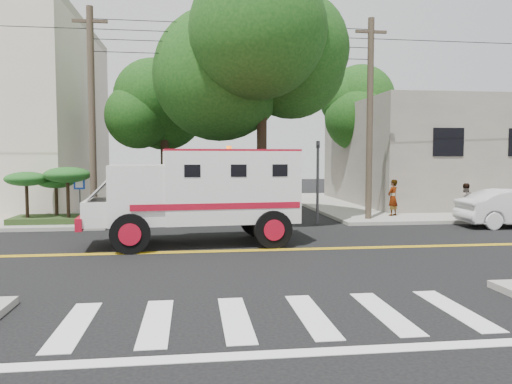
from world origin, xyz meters
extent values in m
plane|color=black|center=(0.00, 0.00, 0.00)|extent=(100.00, 100.00, 0.00)
cube|color=gray|center=(13.50, 13.50, 0.07)|extent=(17.00, 17.00, 0.15)
cube|color=slate|center=(15.00, 14.00, 3.15)|extent=(14.00, 12.00, 6.00)
cylinder|color=#382D23|center=(-5.60, 6.00, 4.50)|extent=(0.28, 0.28, 9.00)
cylinder|color=#382D23|center=(6.30, 6.20, 4.50)|extent=(0.28, 0.28, 9.00)
cylinder|color=black|center=(1.50, 6.50, 3.50)|extent=(0.44, 0.44, 7.00)
sphere|color=#0F380F|center=(1.50, 6.50, 7.00)|extent=(5.32, 5.32, 5.32)
sphere|color=#0F380F|center=(2.64, 5.74, 7.57)|extent=(4.56, 4.56, 4.56)
cylinder|color=black|center=(-3.00, 12.00, 2.80)|extent=(0.44, 0.44, 5.60)
sphere|color=#0F380F|center=(-3.00, 12.00, 5.60)|extent=(3.92, 3.92, 3.92)
sphere|color=#0F380F|center=(-2.16, 11.44, 6.02)|extent=(3.36, 3.36, 3.36)
cylinder|color=black|center=(8.50, 16.00, 2.97)|extent=(0.44, 0.44, 5.95)
sphere|color=#0F380F|center=(8.50, 16.00, 5.95)|extent=(4.20, 4.20, 4.20)
sphere|color=#0F380F|center=(9.40, 15.40, 6.40)|extent=(3.60, 3.60, 3.60)
cylinder|color=#3F3F42|center=(3.80, 5.60, 1.80)|extent=(0.12, 0.12, 3.60)
imported|color=#3F3F42|center=(3.80, 5.60, 3.15)|extent=(0.15, 0.18, 0.90)
cylinder|color=#3F3F42|center=(-6.20, 6.20, 1.00)|extent=(0.06, 0.06, 2.00)
cube|color=#0C33A5|center=(-6.20, 6.14, 1.80)|extent=(0.45, 0.03, 0.45)
cube|color=#1E3314|center=(-7.50, 6.80, 0.27)|extent=(3.20, 2.00, 0.24)
cylinder|color=black|center=(-8.40, 6.50, 1.15)|extent=(0.14, 0.14, 1.52)
ellipsoid|color=#164B18|center=(-8.40, 6.50, 2.00)|extent=(1.73, 1.73, 0.60)
cylinder|color=black|center=(-7.40, 7.20, 1.07)|extent=(0.14, 0.14, 1.36)
ellipsoid|color=#164B18|center=(-7.40, 7.20, 1.83)|extent=(1.55, 1.55, 0.54)
cylinder|color=black|center=(-6.70, 6.30, 1.23)|extent=(0.14, 0.14, 1.68)
ellipsoid|color=#164B18|center=(-6.70, 6.30, 2.17)|extent=(1.91, 1.91, 0.66)
cube|color=silver|center=(-0.32, 1.46, 1.94)|extent=(4.50, 2.87, 2.32)
cube|color=silver|center=(-3.30, 1.23, 1.71)|extent=(1.95, 2.56, 1.88)
cube|color=black|center=(-4.16, 1.16, 2.21)|extent=(0.21, 1.88, 0.77)
cube|color=silver|center=(-4.45, 1.14, 1.16)|extent=(1.16, 2.28, 0.77)
cube|color=maroon|center=(-5.01, 1.10, 0.88)|extent=(0.38, 2.39, 0.39)
cube|color=maroon|center=(-0.32, 1.46, 3.13)|extent=(4.50, 2.87, 0.07)
cylinder|color=black|center=(-3.42, -0.02, 0.61)|extent=(1.24, 0.45, 1.22)
cylinder|color=black|center=(-3.61, 2.45, 0.61)|extent=(1.24, 0.45, 1.22)
cylinder|color=black|center=(0.99, 0.32, 0.61)|extent=(1.24, 0.45, 1.22)
cylinder|color=black|center=(0.80, 2.79, 0.61)|extent=(1.24, 0.45, 1.22)
imported|color=gray|center=(7.83, 7.12, 1.00)|extent=(0.74, 0.70, 1.71)
imported|color=gray|center=(10.51, 5.50, 0.95)|extent=(0.90, 0.77, 1.60)
camera|label=1|loc=(-1.55, -15.27, 2.91)|focal=35.00mm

